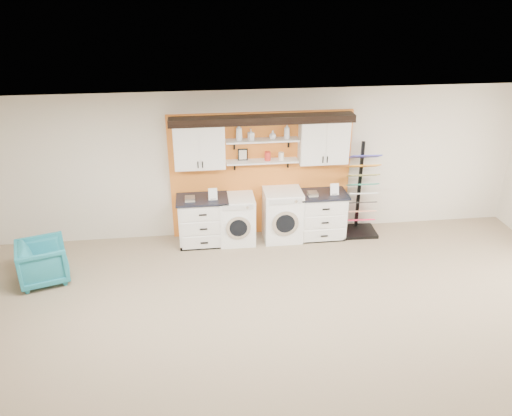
{
  "coord_description": "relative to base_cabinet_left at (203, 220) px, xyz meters",
  "views": [
    {
      "loc": [
        -1.16,
        -4.74,
        4.64
      ],
      "look_at": [
        -0.3,
        2.3,
        1.3
      ],
      "focal_mm": 35.0,
      "sensor_mm": 36.0,
      "label": 1
    }
  ],
  "objects": [
    {
      "name": "crown_molding",
      "position": [
        1.13,
        0.17,
        1.86
      ],
      "size": [
        3.3,
        0.41,
        0.13
      ],
      "color": "black",
      "rests_on": "wall_back"
    },
    {
      "name": "sample_rack",
      "position": [
        3.03,
        0.04,
        0.1
      ],
      "size": [
        0.68,
        0.58,
        1.82
      ],
      "rotation": [
        0.0,
        0.0,
        -0.04
      ],
      "color": "black",
      "rests_on": "floor"
    },
    {
      "name": "floor",
      "position": [
        1.13,
        -3.64,
        -0.46
      ],
      "size": [
        10.0,
        10.0,
        0.0
      ],
      "primitive_type": "plane",
      "color": "#8A725D",
      "rests_on": "ground"
    },
    {
      "name": "canister_cream",
      "position": [
        1.48,
        0.16,
        1.15
      ],
      "size": [
        0.1,
        0.1,
        0.14
      ],
      "primitive_type": "cylinder",
      "color": "silver",
      "rests_on": "shelf_lower"
    },
    {
      "name": "base_cabinet_left",
      "position": [
        0.0,
        0.0,
        0.0
      ],
      "size": [
        0.95,
        0.66,
        0.93
      ],
      "color": "white",
      "rests_on": "floor"
    },
    {
      "name": "upper_cabinet_left",
      "position": [
        -0.0,
        0.15,
        1.42
      ],
      "size": [
        0.9,
        0.35,
        0.84
      ],
      "color": "white",
      "rests_on": "wall_back"
    },
    {
      "name": "picture_frame",
      "position": [
        0.78,
        0.21,
        1.19
      ],
      "size": [
        0.18,
        0.02,
        0.22
      ],
      "color": "black",
      "rests_on": "shelf_lower"
    },
    {
      "name": "armchair",
      "position": [
        -2.65,
        -0.98,
        -0.12
      ],
      "size": [
        0.95,
        0.94,
        0.7
      ],
      "primitive_type": "imported",
      "rotation": [
        0.0,
        0.0,
        1.87
      ],
      "color": "teal",
      "rests_on": "floor"
    },
    {
      "name": "soap_bottle_c",
      "position": [
        1.32,
        0.16,
        1.56
      ],
      "size": [
        0.17,
        0.17,
        0.16
      ],
      "primitive_type": "imported",
      "rotation": [
        0.0,
        0.0,
        2.07
      ],
      "color": "silver",
      "rests_on": "shelf_upper"
    },
    {
      "name": "canister_red",
      "position": [
        1.23,
        0.16,
        1.16
      ],
      "size": [
        0.11,
        0.11,
        0.16
      ],
      "primitive_type": "cylinder",
      "color": "red",
      "rests_on": "shelf_lower"
    },
    {
      "name": "soap_bottle_a",
      "position": [
        0.71,
        0.16,
        1.64
      ],
      "size": [
        0.15,
        0.15,
        0.31
      ],
      "primitive_type": "imported",
      "rotation": [
        0.0,
        0.0,
        2.77
      ],
      "color": "silver",
      "rests_on": "shelf_upper"
    },
    {
      "name": "soap_bottle_d",
      "position": [
        1.57,
        0.16,
        1.62
      ],
      "size": [
        0.15,
        0.15,
        0.28
      ],
      "primitive_type": "imported",
      "rotation": [
        0.0,
        0.0,
        0.56
      ],
      "color": "silver",
      "rests_on": "shelf_upper"
    },
    {
      "name": "accent_panel",
      "position": [
        1.13,
        0.32,
        0.74
      ],
      "size": [
        3.4,
        0.07,
        2.4
      ],
      "primitive_type": "cube",
      "color": "orange",
      "rests_on": "wall_back"
    },
    {
      "name": "washer",
      "position": [
        0.63,
        -0.0,
        -0.01
      ],
      "size": [
        0.65,
        0.71,
        0.91
      ],
      "color": "white",
      "rests_on": "floor"
    },
    {
      "name": "ceiling",
      "position": [
        1.13,
        -3.64,
        2.34
      ],
      "size": [
        10.0,
        10.0,
        0.0
      ],
      "primitive_type": "plane",
      "rotation": [
        3.14,
        0.0,
        0.0
      ],
      "color": "white",
      "rests_on": "wall_back"
    },
    {
      "name": "upper_cabinet_right",
      "position": [
        2.26,
        0.15,
        1.42
      ],
      "size": [
        0.9,
        0.35,
        0.84
      ],
      "color": "white",
      "rests_on": "wall_back"
    },
    {
      "name": "wall_back",
      "position": [
        1.13,
        0.36,
        0.94
      ],
      "size": [
        10.0,
        0.0,
        10.0
      ],
      "primitive_type": "plane",
      "rotation": [
        1.57,
        0.0,
        0.0
      ],
      "color": "beige",
      "rests_on": "floor"
    },
    {
      "name": "base_cabinet_right",
      "position": [
        2.26,
        0.0,
        -0.01
      ],
      "size": [
        0.93,
        0.66,
        0.91
      ],
      "color": "white",
      "rests_on": "floor"
    },
    {
      "name": "soap_bottle_b",
      "position": [
        0.93,
        0.16,
        1.58
      ],
      "size": [
        0.12,
        0.12,
        0.2
      ],
      "primitive_type": "imported",
      "rotation": [
        0.0,
        0.0,
        3.53
      ],
      "color": "silver",
      "rests_on": "shelf_upper"
    },
    {
      "name": "shelf_upper",
      "position": [
        1.13,
        0.16,
        1.47
      ],
      "size": [
        1.32,
        0.28,
        0.03
      ],
      "primitive_type": "cube",
      "color": "white",
      "rests_on": "wall_back"
    },
    {
      "name": "dryer",
      "position": [
        1.5,
        -0.0,
        0.03
      ],
      "size": [
        0.71,
        0.71,
        0.99
      ],
      "color": "white",
      "rests_on": "floor"
    },
    {
      "name": "shelf_lower",
      "position": [
        1.13,
        0.16,
        1.07
      ],
      "size": [
        1.32,
        0.28,
        0.03
      ],
      "primitive_type": "cube",
      "color": "white",
      "rests_on": "wall_back"
    }
  ]
}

